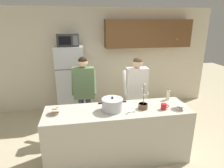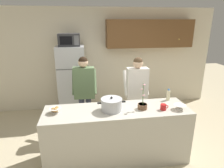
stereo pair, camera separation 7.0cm
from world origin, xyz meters
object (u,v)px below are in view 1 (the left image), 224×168
bread_bowl (56,110)px  bottle_near_edge (168,94)px  refrigerator (71,82)px  potted_orchid (143,105)px  person_by_sink (136,88)px  cooking_pot (112,105)px  person_near_pot (84,87)px  coffee_mug (164,107)px  empty_bowl (180,106)px  microwave (68,40)px

bread_bowl → bottle_near_edge: bottle_near_edge is taller
refrigerator → potted_orchid: size_ratio=4.01×
person_by_sink → cooking_pot: size_ratio=3.64×
person_near_pot → cooking_pot: (0.40, -0.95, 0.01)m
person_by_sink → bread_bowl: person_by_sink is taller
refrigerator → person_near_pot: bearing=-72.5°
coffee_mug → empty_bowl: coffee_mug is taller
refrigerator → person_by_sink: 1.73m
microwave → empty_bowl: 2.80m
refrigerator → microwave: bearing=-89.9°
empty_bowl → bottle_near_edge: size_ratio=0.93×
microwave → person_near_pot: microwave is taller
refrigerator → cooking_pot: refrigerator is taller
person_near_pot → empty_bowl: 1.84m
microwave → cooking_pot: microwave is taller
person_near_pot → potted_orchid: bearing=-47.4°
coffee_mug → bread_bowl: (-1.68, 0.15, 0.00)m
bottle_near_edge → person_by_sink: bearing=131.0°
bottle_near_edge → microwave: bearing=137.8°
cooking_pot → refrigerator: bearing=110.3°
cooking_pot → empty_bowl: size_ratio=2.32×
person_near_pot → bottle_near_edge: size_ratio=7.86×
bottle_near_edge → empty_bowl: bearing=-87.6°
microwave → bottle_near_edge: (1.75, -1.58, -0.84)m
bread_bowl → empty_bowl: bread_bowl is taller
person_near_pot → cooking_pot: bearing=-67.1°
microwave → cooking_pot: (0.69, -1.84, -0.84)m
refrigerator → cooking_pot: size_ratio=3.87×
cooking_pot → potted_orchid: 0.50m
bread_bowl → potted_orchid: size_ratio=0.43×
empty_bowl → bottle_near_edge: bearing=92.4°
person_near_pot → empty_bowl: size_ratio=8.47×
bread_bowl → bottle_near_edge: bearing=6.6°
refrigerator → bread_bowl: (-0.17, -1.83, 0.11)m
refrigerator → person_near_pot: 0.97m
bread_bowl → empty_bowl: size_ratio=0.96×
person_by_sink → coffee_mug: bearing=-77.6°
refrigerator → microwave: size_ratio=3.58×
person_by_sink → potted_orchid: bearing=-99.3°
bread_bowl → person_near_pot: bearing=63.5°
bread_bowl → bottle_near_edge: (1.92, 0.22, 0.05)m
coffee_mug → bottle_near_edge: size_ratio=0.64×
person_near_pot → microwave: bearing=107.9°
empty_bowl → bottle_near_edge: bottle_near_edge is taller
potted_orchid → bread_bowl: bearing=177.4°
bread_bowl → bottle_near_edge: size_ratio=0.89×
empty_bowl → bottle_near_edge: 0.40m
microwave → bottle_near_edge: size_ratio=2.33×
person_by_sink → empty_bowl: (0.45, -0.89, -0.04)m
bread_bowl → potted_orchid: bearing=-2.6°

